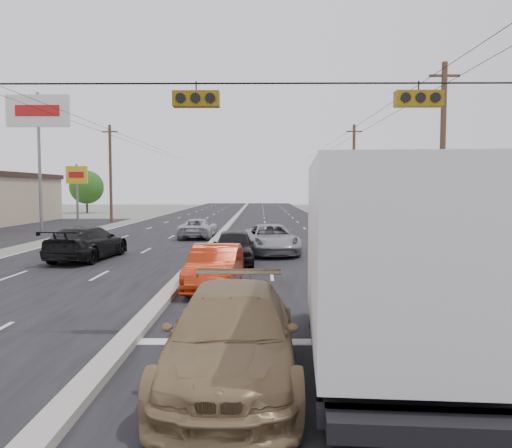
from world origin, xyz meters
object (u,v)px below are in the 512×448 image
object	(u,v)px
oncoming_far	(198,228)
queue_car_c	(271,239)
utility_pole_left_c	(111,173)
utility_pole_right_b	(442,157)
tan_sedan	(232,337)
red_sedan	(215,268)
pole_sign_billboard	(38,120)
utility_pole_right_c	(354,173)
queue_car_d	(451,275)
box_truck	(383,265)
queue_car_b	(367,266)
oncoming_near	(87,243)
tree_right_far	(341,180)
pole_sign_far	(77,180)
tree_left_far	(87,187)
queue_car_e	(383,243)
tree_right_mid	(367,181)
queue_car_a	(234,247)

from	to	relation	value
oncoming_far	queue_car_c	bearing A→B (deg)	121.89
utility_pole_left_c	utility_pole_right_b	size ratio (longest dim) A/B	1.00
tan_sedan	red_sedan	size ratio (longest dim) A/B	1.24
utility_pole_left_c	pole_sign_billboard	bearing A→B (deg)	-99.46
utility_pole_right_c	queue_car_d	distance (m)	36.01
box_truck	queue_car_b	xyz separation A→B (m)	(1.42, 8.08, -1.28)
utility_pole_right_b	oncoming_near	size ratio (longest dim) A/B	1.77
tan_sedan	queue_car_d	bearing A→B (deg)	47.76
tan_sedan	queue_car_b	world-z (taller)	tan_sedan
tree_right_far	pole_sign_far	bearing A→B (deg)	-136.85
pole_sign_billboard	oncoming_near	world-z (taller)	pole_sign_billboard
queue_car_c	oncoming_near	distance (m)	9.25
queue_car_b	queue_car_c	size ratio (longest dim) A/B	0.78
box_truck	tan_sedan	bearing A→B (deg)	-161.79
queue_car_c	oncoming_near	world-z (taller)	oncoming_near
tree_left_far	box_truck	size ratio (longest dim) A/B	0.78
pole_sign_billboard	tree_right_far	world-z (taller)	pole_sign_billboard
utility_pole_right_c	tree_left_far	size ratio (longest dim) A/B	1.63
box_truck	queue_car_c	size ratio (longest dim) A/B	1.42
utility_pole_left_c	queue_car_d	xyz separation A→B (m)	(21.54, -35.57, -4.41)
queue_car_e	oncoming_near	world-z (taller)	oncoming_near
utility_pole_right_b	red_sedan	bearing A→B (deg)	-139.41
utility_pole_left_c	tree_right_far	xyz separation A→B (m)	(28.50, 30.00, -0.15)
red_sedan	oncoming_near	bearing A→B (deg)	137.01
queue_car_e	tree_left_far	bearing A→B (deg)	125.58
tan_sedan	queue_car_b	size ratio (longest dim) A/B	1.29
utility_pole_right_b	box_truck	xyz separation A→B (m)	(-7.22, -17.03, -3.11)
utility_pole_right_b	tree_right_far	size ratio (longest dim) A/B	1.23
tree_right_mid	queue_car_c	xyz separation A→B (m)	(-11.50, -30.13, -3.57)
pole_sign_billboard	tree_left_far	xyz separation A→B (m)	(-7.50, 32.00, -5.15)
pole_sign_billboard	queue_car_c	bearing A→B (deg)	-36.11
utility_pole_left_c	box_truck	size ratio (longest dim) A/B	1.27
tree_left_far	oncoming_far	size ratio (longest dim) A/B	1.25
queue_car_d	oncoming_near	bearing A→B (deg)	143.81
pole_sign_billboard	red_sedan	bearing A→B (deg)	-54.77
utility_pole_right_c	red_sedan	size ratio (longest dim) A/B	2.20
oncoming_near	queue_car_d	bearing A→B (deg)	157.12
pole_sign_billboard	tan_sedan	bearing A→B (deg)	-61.13
tree_right_far	oncoming_far	world-z (taller)	tree_right_far
pole_sign_far	utility_pole_left_c	bearing A→B (deg)	0.00
pole_sign_billboard	queue_car_d	xyz separation A→B (m)	(23.54, -23.57, -8.17)
queue_car_e	utility_pole_right_b	bearing A→B (deg)	18.05
red_sedan	oncoming_far	world-z (taller)	red_sedan
pole_sign_billboard	oncoming_near	size ratio (longest dim) A/B	1.95
pole_sign_far	queue_car_c	world-z (taller)	pole_sign_far
oncoming_near	pole_sign_billboard	bearing A→B (deg)	-53.36
utility_pole_left_c	utility_pole_right_b	bearing A→B (deg)	-45.00
utility_pole_left_c	tan_sedan	world-z (taller)	utility_pole_left_c
utility_pole_right_b	queue_car_a	bearing A→B (deg)	-161.77
utility_pole_left_c	tree_right_mid	bearing A→B (deg)	10.30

